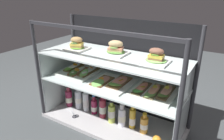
{
  "coord_description": "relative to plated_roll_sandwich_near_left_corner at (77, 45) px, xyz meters",
  "views": [
    {
      "loc": [
        0.87,
        -1.42,
        1.2
      ],
      "look_at": [
        0.0,
        0.0,
        0.54
      ],
      "focal_mm": 33.77,
      "sensor_mm": 36.0,
      "label": 1
    }
  ],
  "objects": [
    {
      "name": "juice_bottle_back_left",
      "position": [
        0.26,
        0.01,
        -0.58
      ],
      "size": [
        0.07,
        0.07,
        0.24
      ],
      "color": "maroon",
      "rests_on": "case_base_deck"
    },
    {
      "name": "riser_lower_tier",
      "position": [
        0.37,
        0.01,
        -0.49
      ],
      "size": [
        1.25,
        0.47,
        0.37
      ],
      "color": "silver",
      "rests_on": "case_base_deck"
    },
    {
      "name": "open_sandwich_tray_right_of_center",
      "position": [
        -0.02,
        0.05,
        -0.27
      ],
      "size": [
        0.34,
        0.35,
        0.07
      ],
      "color": "white",
      "rests_on": "shelf_lower_glass"
    },
    {
      "name": "plated_roll_sandwich_right_of_center",
      "position": [
        0.37,
        0.07,
        -0.0
      ],
      "size": [
        0.2,
        0.2,
        0.12
      ],
      "color": "white",
      "rests_on": "shelf_upper_glass"
    },
    {
      "name": "juice_bottle_near_post",
      "position": [
        0.06,
        0.02,
        -0.57
      ],
      "size": [
        0.06,
        0.06,
        0.26
      ],
      "color": "white",
      "rests_on": "case_base_deck"
    },
    {
      "name": "shelf_upper_glass",
      "position": [
        0.37,
        0.01,
        -0.05
      ],
      "size": [
        1.27,
        0.48,
        0.01
      ],
      "primitive_type": "cube",
      "color": "silver",
      "rests_on": "riser_upper_tier"
    },
    {
      "name": "orange_fruit_beside_bottles",
      "position": [
        0.84,
        -0.08,
        -0.64
      ],
      "size": [
        0.07,
        0.07,
        0.07
      ],
      "primitive_type": "sphere",
      "color": "orange",
      "rests_on": "case_base_deck"
    },
    {
      "name": "plated_roll_sandwich_near_left_corner",
      "position": [
        0.0,
        0.0,
        0.0
      ],
      "size": [
        0.18,
        0.18,
        0.12
      ],
      "color": "white",
      "rests_on": "shelf_upper_glass"
    },
    {
      "name": "case_frame",
      "position": [
        0.37,
        0.17,
        -0.2
      ],
      "size": [
        1.32,
        0.53,
        0.94
      ],
      "color": "#333338",
      "rests_on": "ground"
    },
    {
      "name": "juice_bottle_front_middle",
      "position": [
        0.38,
        -0.02,
        -0.58
      ],
      "size": [
        0.07,
        0.07,
        0.22
      ],
      "color": "#BFD055",
      "rests_on": "case_base_deck"
    },
    {
      "name": "open_sandwich_tray_center",
      "position": [
        0.37,
        -0.01,
        -0.28
      ],
      "size": [
        0.34,
        0.35,
        0.06
      ],
      "color": "white",
      "rests_on": "shelf_lower_glass"
    },
    {
      "name": "riser_upper_tier",
      "position": [
        0.37,
        0.01,
        -0.18
      ],
      "size": [
        1.25,
        0.47,
        0.24
      ],
      "color": "silver",
      "rests_on": "shelf_lower_glass"
    },
    {
      "name": "kitchen_scissors",
      "position": [
        0.02,
        -0.12,
        -0.67
      ],
      "size": [
        0.19,
        0.14,
        0.01
      ],
      "color": "silver",
      "rests_on": "case_base_deck"
    },
    {
      "name": "open_sandwich_tray_left_of_center",
      "position": [
        0.75,
        0.02,
        -0.27
      ],
      "size": [
        0.34,
        0.35,
        0.06
      ],
      "color": "white",
      "rests_on": "shelf_lower_glass"
    },
    {
      "name": "plated_roll_sandwich_far_left",
      "position": [
        0.74,
        0.04,
        -0.0
      ],
      "size": [
        0.19,
        0.19,
        0.12
      ],
      "color": "white",
      "rests_on": "shelf_upper_glass"
    },
    {
      "name": "juice_bottle_front_right_end",
      "position": [
        0.58,
        0.01,
        -0.58
      ],
      "size": [
        0.06,
        0.06,
        0.24
      ],
      "color": "gold",
      "rests_on": "case_base_deck"
    },
    {
      "name": "juice_bottle_front_left_end",
      "position": [
        0.16,
        0.02,
        -0.6
      ],
      "size": [
        0.06,
        0.06,
        0.2
      ],
      "color": "#991D45",
      "rests_on": "case_base_deck"
    },
    {
      "name": "shelf_lower_glass",
      "position": [
        0.37,
        0.01,
        -0.3
      ],
      "size": [
        1.27,
        0.48,
        0.01
      ],
      "primitive_type": "cube",
      "color": "silver",
      "rests_on": "riser_lower_tier"
    },
    {
      "name": "juice_bottle_back_right",
      "position": [
        -0.04,
        0.02,
        -0.58
      ],
      "size": [
        0.07,
        0.07,
        0.23
      ],
      "color": "silver",
      "rests_on": "case_base_deck"
    },
    {
      "name": "ground_plane",
      "position": [
        0.37,
        0.01,
        -0.72
      ],
      "size": [
        6.0,
        6.0,
        0.02
      ],
      "primitive_type": "cube",
      "color": "#414648",
      "rests_on": "ground"
    },
    {
      "name": "juice_bottle_back_center",
      "position": [
        0.49,
        -0.02,
        -0.58
      ],
      "size": [
        0.07,
        0.07,
        0.22
      ],
      "color": "white",
      "rests_on": "case_base_deck"
    },
    {
      "name": "case_base_deck",
      "position": [
        0.37,
        0.01,
        -0.69
      ],
      "size": [
        1.32,
        0.53,
        0.04
      ],
      "primitive_type": "cube",
      "color": "#BBB7B9",
      "rests_on": "ground"
    },
    {
      "name": "juice_bottle_front_fourth",
      "position": [
        -0.15,
        -0.0,
        -0.58
      ],
      "size": [
        0.07,
        0.07,
        0.23
      ],
      "color": "maroon",
      "rests_on": "case_base_deck"
    },
    {
      "name": "juice_bottle_front_second",
      "position": [
        0.69,
        0.0,
        -0.6
      ],
      "size": [
        0.07,
        0.07,
        0.18
      ],
      "color": "gold",
      "rests_on": "case_base_deck"
    }
  ]
}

